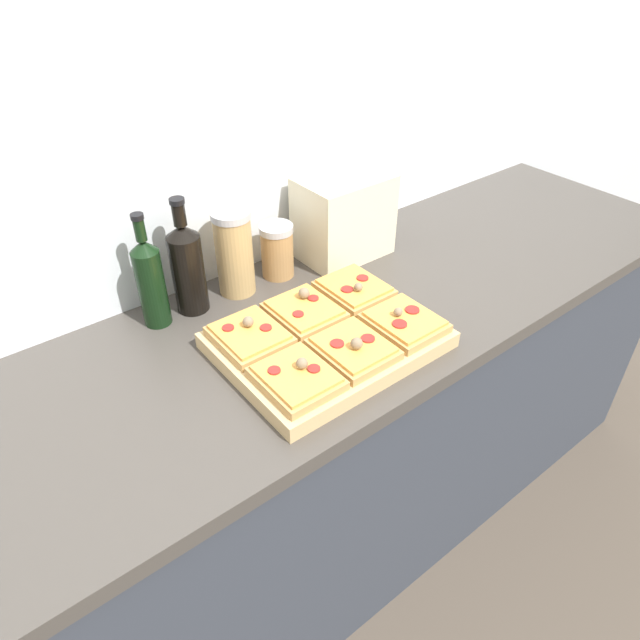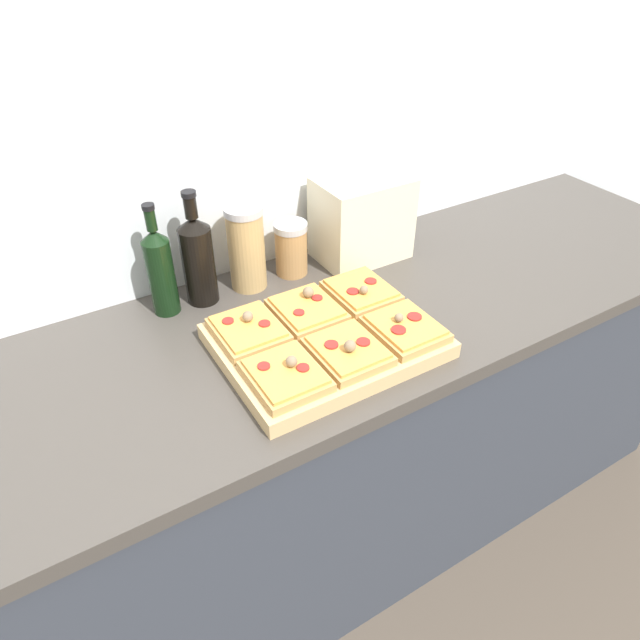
{
  "view_description": "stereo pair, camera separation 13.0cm",
  "coord_description": "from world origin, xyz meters",
  "px_view_note": "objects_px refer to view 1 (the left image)",
  "views": [
    {
      "loc": [
        -0.64,
        -0.57,
        1.74
      ],
      "look_at": [
        0.0,
        0.25,
        0.96
      ],
      "focal_mm": 32.0,
      "sensor_mm": 36.0,
      "label": 1
    },
    {
      "loc": [
        -0.54,
        -0.64,
        1.74
      ],
      "look_at": [
        0.0,
        0.25,
        0.96
      ],
      "focal_mm": 32.0,
      "sensor_mm": 36.0,
      "label": 2
    }
  ],
  "objects_px": {
    "grain_jar_tall": "(234,253)",
    "toaster_oven": "(344,217)",
    "wine_bottle": "(187,266)",
    "olive_oil_bottle": "(150,281)",
    "cutting_board": "(328,340)",
    "grain_jar_short": "(277,250)"
  },
  "relations": [
    {
      "from": "olive_oil_bottle",
      "to": "grain_jar_tall",
      "type": "relative_size",
      "value": 1.27
    },
    {
      "from": "wine_bottle",
      "to": "grain_jar_tall",
      "type": "distance_m",
      "value": 0.13
    },
    {
      "from": "grain_jar_short",
      "to": "toaster_oven",
      "type": "height_order",
      "value": "toaster_oven"
    },
    {
      "from": "grain_jar_tall",
      "to": "toaster_oven",
      "type": "height_order",
      "value": "toaster_oven"
    },
    {
      "from": "cutting_board",
      "to": "wine_bottle",
      "type": "xyz_separation_m",
      "value": [
        -0.17,
        0.33,
        0.1
      ]
    },
    {
      "from": "olive_oil_bottle",
      "to": "wine_bottle",
      "type": "relative_size",
      "value": 0.97
    },
    {
      "from": "cutting_board",
      "to": "toaster_oven",
      "type": "distance_m",
      "value": 0.44
    },
    {
      "from": "olive_oil_bottle",
      "to": "toaster_oven",
      "type": "height_order",
      "value": "olive_oil_bottle"
    },
    {
      "from": "grain_jar_tall",
      "to": "grain_jar_short",
      "type": "height_order",
      "value": "grain_jar_tall"
    },
    {
      "from": "cutting_board",
      "to": "wine_bottle",
      "type": "bearing_deg",
      "value": 117.23
    },
    {
      "from": "olive_oil_bottle",
      "to": "grain_jar_short",
      "type": "height_order",
      "value": "olive_oil_bottle"
    },
    {
      "from": "grain_jar_short",
      "to": "olive_oil_bottle",
      "type": "bearing_deg",
      "value": 180.0
    },
    {
      "from": "wine_bottle",
      "to": "toaster_oven",
      "type": "height_order",
      "value": "wine_bottle"
    },
    {
      "from": "olive_oil_bottle",
      "to": "toaster_oven",
      "type": "bearing_deg",
      "value": -2.07
    },
    {
      "from": "wine_bottle",
      "to": "toaster_oven",
      "type": "bearing_deg",
      "value": -2.49
    },
    {
      "from": "cutting_board",
      "to": "grain_jar_tall",
      "type": "height_order",
      "value": "grain_jar_tall"
    },
    {
      "from": "wine_bottle",
      "to": "grain_jar_short",
      "type": "height_order",
      "value": "wine_bottle"
    },
    {
      "from": "olive_oil_bottle",
      "to": "wine_bottle",
      "type": "height_order",
      "value": "wine_bottle"
    },
    {
      "from": "cutting_board",
      "to": "olive_oil_bottle",
      "type": "bearing_deg",
      "value": 128.8
    },
    {
      "from": "grain_jar_short",
      "to": "grain_jar_tall",
      "type": "bearing_deg",
      "value": -180.0
    },
    {
      "from": "grain_jar_tall",
      "to": "grain_jar_short",
      "type": "distance_m",
      "value": 0.14
    },
    {
      "from": "wine_bottle",
      "to": "grain_jar_short",
      "type": "relative_size",
      "value": 1.99
    }
  ]
}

